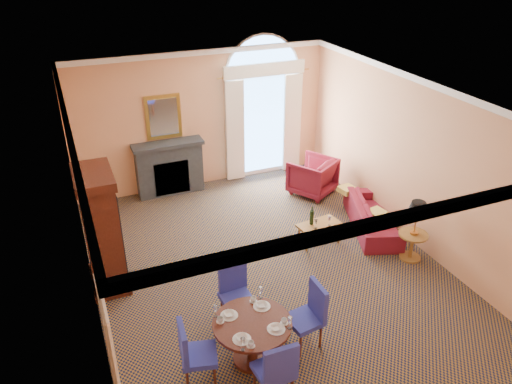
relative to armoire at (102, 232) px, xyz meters
name	(u,v)px	position (x,y,z in m)	size (l,w,h in m)	color
ground	(266,266)	(2.72, -0.66, -1.02)	(7.50, 7.50, 0.00)	#101832
room_envelope	(251,126)	(2.69, 0.01, 1.49)	(6.04, 7.52, 3.45)	#EAA36F
armoire	(102,232)	(0.00, 0.00, 0.00)	(0.61, 1.08, 2.12)	#3B160D
dining_table	(252,332)	(1.64, -2.64, -0.50)	(1.11, 1.11, 0.90)	#3B160D
dining_chair_north	(235,288)	(1.72, -1.73, -0.43)	(0.49, 0.51, 1.04)	navy
dining_chair_south	(277,369)	(1.65, -3.43, -0.43)	(0.50, 0.50, 1.04)	navy
dining_chair_east	(311,311)	(2.55, -2.64, -0.43)	(0.53, 0.53, 1.04)	navy
dining_chair_west	(192,351)	(0.75, -2.73, -0.43)	(0.56, 0.56, 1.04)	navy
sofa	(373,215)	(5.27, -0.25, -0.73)	(2.01, 0.78, 0.59)	maroon
armchair	(312,176)	(4.86, 1.61, -0.59)	(0.91, 0.94, 0.86)	maroon
coffee_table	(319,225)	(3.97, -0.33, -0.61)	(0.89, 0.57, 0.80)	olive
side_table	(415,223)	(5.32, -1.45, -0.25)	(0.54, 0.54, 1.18)	olive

